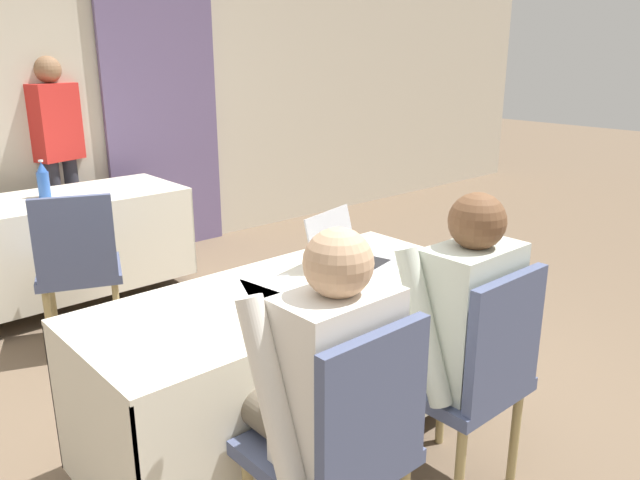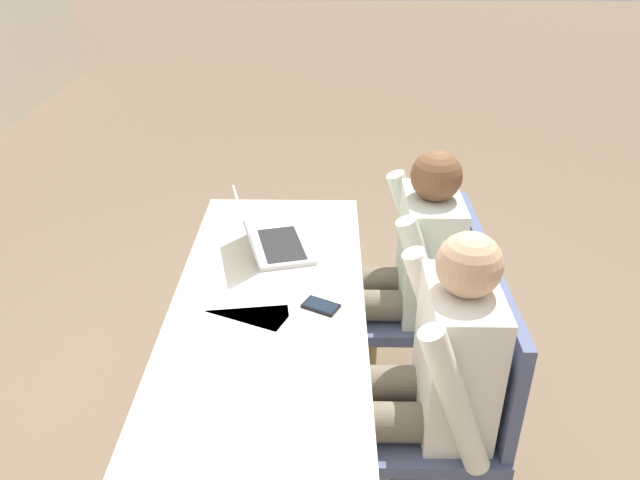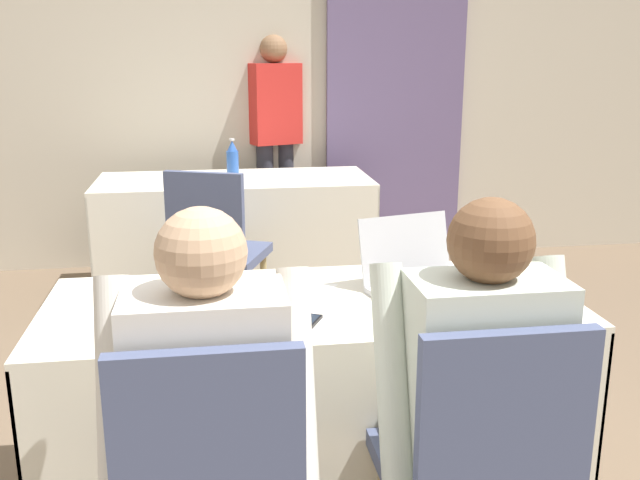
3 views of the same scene
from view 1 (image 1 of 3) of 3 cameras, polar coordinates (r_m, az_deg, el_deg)
The scene contains 17 objects.
ground_plane at distance 2.84m, azimuth -2.68°, elevation -18.26°, with size 24.00×24.00×0.00m, color brown.
wall_back at distance 4.96m, azimuth -25.24°, elevation 12.21°, with size 12.00×0.06×2.70m.
curtain_panel at distance 5.29m, azimuth -14.32°, elevation 13.22°, with size 0.98×0.04×2.65m.
conference_table_near at distance 2.56m, azimuth -2.85°, elevation -8.30°, with size 1.67×0.71×0.72m.
conference_table_far at distance 4.39m, azimuth -23.29°, elevation 1.25°, with size 1.67×0.71×0.72m.
laptop at distance 2.71m, azimuth 2.78°, elevation -1.67°, with size 0.39×0.36×0.24m.
cell_phone at distance 2.32m, azimuth -0.86°, elevation -6.05°, with size 0.13×0.15×0.01m.
paper_beside_laptop at distance 2.79m, azimuth 7.96°, elevation -2.25°, with size 0.24×0.32×0.00m.
paper_centre_table at distance 2.50m, azimuth -4.41°, elevation -4.45°, with size 0.31×0.36×0.00m.
paper_left_edge at distance 2.44m, azimuth -6.75°, elevation -5.04°, with size 0.25×0.32×0.00m.
water_bottle at distance 4.37m, azimuth -23.98°, elevation 4.99°, with size 0.07×0.07×0.24m.
chair_near_left at distance 1.96m, azimuth 2.08°, elevation -18.12°, with size 0.44×0.44×0.92m.
chair_near_right at distance 2.39m, azimuth 13.69°, elevation -11.65°, with size 0.44×0.44×0.92m.
chair_far_spare at distance 3.66m, azimuth -21.23°, elevation -2.07°, with size 0.57×0.57×0.92m.
person_checkered_shirt at distance 1.94m, azimuth -0.04°, elevation -12.95°, with size 0.50×0.52×1.18m.
person_white_shirt at distance 2.37m, azimuth 11.91°, elevation -7.45°, with size 0.50×0.52×1.18m.
person_red_shirt at distance 5.02m, azimuth -22.86°, elevation 7.49°, with size 0.39×0.30×1.59m.
Camera 1 is at (-1.44, -1.81, 1.64)m, focal length 35.00 mm.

